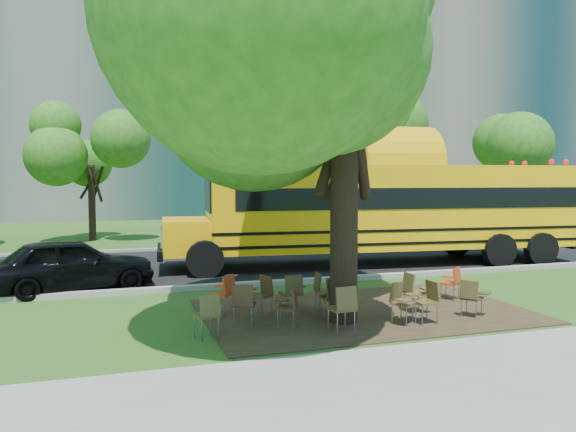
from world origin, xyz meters
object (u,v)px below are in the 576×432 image
object	(u,v)px
chair_5	(401,299)
chair_6	(426,297)
chair_8	(225,290)
chair_9	(261,291)
chair_10	(323,287)
chair_11	(334,293)
chair_1	(245,301)
chair_0	(209,311)
chair_3	(333,294)
black_car	(71,264)
chair_2	(289,304)
chair_4	(344,304)
chair_7	(472,295)
chair_13	(452,280)
chair_14	(293,290)
main_tree	(345,28)
chair_12	(414,289)

from	to	relation	value
chair_5	chair_6	xyz separation A→B (m)	(0.51, -0.11, 0.02)
chair_8	chair_9	xyz separation A→B (m)	(0.74, -0.23, -0.02)
chair_10	chair_11	xyz separation A→B (m)	(-0.06, -0.75, 0.02)
chair_1	chair_8	size ratio (longest dim) A/B	1.00
chair_0	chair_1	bearing A→B (deg)	17.22
chair_5	chair_8	distance (m)	3.70
chair_3	black_car	size ratio (longest dim) A/B	0.19
chair_9	chair_11	world-z (taller)	chair_11
chair_2	chair_11	bearing A→B (deg)	-40.95
chair_4	chair_11	world-z (taller)	chair_4
chair_7	chair_13	xyz separation A→B (m)	(0.60, 1.58, 0.00)
chair_8	chair_11	xyz separation A→B (m)	(2.10, -0.98, -0.01)
chair_1	chair_9	size ratio (longest dim) A/B	1.05
chair_11	chair_14	size ratio (longest dim) A/B	0.99
chair_4	chair_6	world-z (taller)	chair_4
chair_0	chair_5	xyz separation A→B (m)	(3.84, -0.19, 0.01)
chair_3	chair_11	world-z (taller)	chair_11
chair_1	chair_6	size ratio (longest dim) A/B	1.00
chair_4	chair_7	distance (m)	3.04
chair_2	chair_14	distance (m)	1.15
chair_4	chair_5	bearing A→B (deg)	6.54
main_tree	chair_8	world-z (taller)	main_tree
chair_8	chair_13	world-z (taller)	chair_8
chair_9	chair_10	world-z (taller)	chair_9
chair_14	black_car	size ratio (longest dim) A/B	0.21
chair_7	chair_9	size ratio (longest dim) A/B	0.96
chair_12	chair_1	bearing A→B (deg)	-91.37
chair_3	chair_12	xyz separation A→B (m)	(1.76, -0.32, 0.06)
chair_0	black_car	world-z (taller)	black_car
chair_1	chair_3	bearing A→B (deg)	31.80
chair_8	chair_9	distance (m)	0.78
main_tree	chair_2	size ratio (longest dim) A/B	12.06
main_tree	chair_10	xyz separation A→B (m)	(-0.00, 1.12, -5.35)
chair_2	chair_3	xyz separation A→B (m)	(1.16, 0.59, 0.01)
chair_9	chair_11	bearing A→B (deg)	-142.17
main_tree	black_car	bearing A→B (deg)	136.98
chair_3	chair_6	xyz separation A→B (m)	(1.56, -1.13, 0.05)
chair_10	chair_6	bearing A→B (deg)	45.98
chair_6	black_car	size ratio (longest dim) A/B	0.21
chair_1	main_tree	bearing A→B (deg)	16.81
chair_2	chair_4	world-z (taller)	chair_4
chair_5	chair_13	size ratio (longest dim) A/B	1.05
main_tree	chair_8	xyz separation A→B (m)	(-2.16, 1.36, -5.32)
main_tree	chair_9	size ratio (longest dim) A/B	11.26
chair_1	black_car	world-z (taller)	black_car
chair_9	chair_10	xyz separation A→B (m)	(1.42, -0.00, -0.00)
chair_6	chair_9	world-z (taller)	chair_6
chair_8	black_car	size ratio (longest dim) A/B	0.21
chair_14	chair_1	bearing A→B (deg)	-152.74
chair_2	chair_11	xyz separation A→B (m)	(1.12, 0.44, 0.05)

